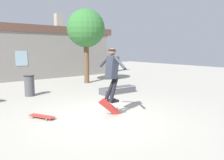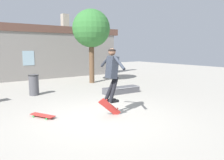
# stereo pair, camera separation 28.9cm
# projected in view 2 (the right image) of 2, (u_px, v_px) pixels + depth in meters

# --- Properties ---
(ground_plane) EXTENTS (40.00, 40.00, 0.00)m
(ground_plane) POSITION_uv_depth(u_px,v_px,m) (102.00, 118.00, 6.33)
(ground_plane) COLOR #A39E93
(building_backdrop) EXTENTS (14.72, 0.52, 4.31)m
(building_backdrop) POSITION_uv_depth(u_px,v_px,m) (21.00, 51.00, 13.43)
(building_backdrop) COLOR gray
(building_backdrop) RESTS_ON ground_plane
(tree_right) EXTENTS (2.14, 2.14, 4.20)m
(tree_right) POSITION_uv_depth(u_px,v_px,m) (91.00, 29.00, 12.38)
(tree_right) COLOR brown
(tree_right) RESTS_ON ground_plane
(skate_ledge) EXTENTS (1.73, 0.62, 0.28)m
(skate_ledge) POSITION_uv_depth(u_px,v_px,m) (121.00, 90.00, 9.82)
(skate_ledge) COLOR #4C4C51
(skate_ledge) RESTS_ON ground_plane
(trash_bin) EXTENTS (0.44, 0.44, 0.89)m
(trash_bin) POSITION_uv_depth(u_px,v_px,m) (34.00, 85.00, 9.35)
(trash_bin) COLOR #47474C
(trash_bin) RESTS_ON ground_plane
(skater) EXTENTS (0.41, 1.30, 1.57)m
(skater) POSITION_uv_depth(u_px,v_px,m) (112.00, 70.00, 6.31)
(skater) COLOR #282D38
(skateboard_flipping) EXTENTS (0.72, 0.23, 0.66)m
(skateboard_flipping) POSITION_uv_depth(u_px,v_px,m) (110.00, 107.00, 6.46)
(skateboard_flipping) COLOR red
(skateboard_resting) EXTENTS (0.56, 0.82, 0.08)m
(skateboard_resting) POSITION_uv_depth(u_px,v_px,m) (43.00, 115.00, 6.35)
(skateboard_resting) COLOR red
(skateboard_resting) RESTS_ON ground_plane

